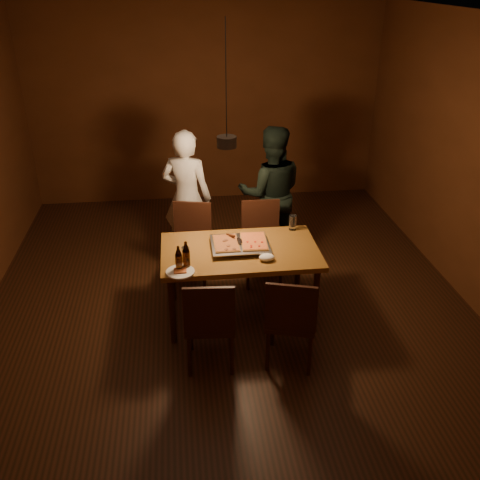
{
  "coord_description": "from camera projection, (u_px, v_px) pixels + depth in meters",
  "views": [
    {
      "loc": [
        -0.45,
        -4.67,
        3.14
      ],
      "look_at": [
        0.1,
        -0.2,
        0.85
      ],
      "focal_mm": 40.0,
      "sensor_mm": 36.0,
      "label": 1
    }
  ],
  "objects": [
    {
      "name": "diner_dark",
      "position": [
        271.0,
        193.0,
        6.25
      ],
      "size": [
        0.82,
        0.66,
        1.6
      ],
      "primitive_type": "imported",
      "rotation": [
        0.0,
        0.0,
        3.06
      ],
      "color": "black",
      "rests_on": "floor"
    },
    {
      "name": "spatula",
      "position": [
        238.0,
        241.0,
        5.12
      ],
      "size": [
        0.2,
        0.25,
        0.04
      ],
      "primitive_type": null,
      "rotation": [
        0.0,
        0.0,
        0.56
      ],
      "color": "silver",
      "rests_on": "pizza_tray"
    },
    {
      "name": "pendant_lamp",
      "position": [
        227.0,
        141.0,
        4.81
      ],
      "size": [
        0.18,
        0.18,
        1.1
      ],
      "color": "black",
      "rests_on": "ceiling"
    },
    {
      "name": "dining_table",
      "position": [
        240.0,
        256.0,
        5.14
      ],
      "size": [
        1.5,
        0.9,
        0.75
      ],
      "color": "#966226",
      "rests_on": "floor"
    },
    {
      "name": "pizza_tray",
      "position": [
        240.0,
        246.0,
        5.12
      ],
      "size": [
        0.57,
        0.47,
        0.05
      ],
      "primitive_type": "cube",
      "rotation": [
        0.0,
        0.0,
        -0.04
      ],
      "color": "silver",
      "rests_on": "dining_table"
    },
    {
      "name": "chair_near_left",
      "position": [
        210.0,
        317.0,
        4.47
      ],
      "size": [
        0.45,
        0.45,
        0.49
      ],
      "rotation": [
        0.0,
        0.0,
        -0.07
      ],
      "color": "#38190F",
      "rests_on": "floor"
    },
    {
      "name": "pizza_cheese",
      "position": [
        254.0,
        241.0,
        5.13
      ],
      "size": [
        0.26,
        0.4,
        0.02
      ],
      "primitive_type": "cube",
      "rotation": [
        0.0,
        0.0,
        -0.05
      ],
      "color": "gold",
      "rests_on": "pizza_tray"
    },
    {
      "name": "water_glass_left",
      "position": [
        186.0,
        253.0,
        4.92
      ],
      "size": [
        0.07,
        0.07,
        0.11
      ],
      "primitive_type": "cylinder",
      "color": "silver",
      "rests_on": "dining_table"
    },
    {
      "name": "beer_bottle_a",
      "position": [
        179.0,
        259.0,
        4.7
      ],
      "size": [
        0.06,
        0.06,
        0.24
      ],
      "color": "black",
      "rests_on": "dining_table"
    },
    {
      "name": "water_glass_right",
      "position": [
        293.0,
        223.0,
        5.46
      ],
      "size": [
        0.08,
        0.08,
        0.16
      ],
      "primitive_type": "cylinder",
      "color": "silver",
      "rests_on": "dining_table"
    },
    {
      "name": "pizza_meat",
      "position": [
        226.0,
        243.0,
        5.1
      ],
      "size": [
        0.24,
        0.37,
        0.02
      ],
      "primitive_type": "cube",
      "rotation": [
        0.0,
        0.0,
        0.01
      ],
      "color": "maroon",
      "rests_on": "pizza_tray"
    },
    {
      "name": "beer_bottle_b",
      "position": [
        186.0,
        255.0,
        4.74
      ],
      "size": [
        0.07,
        0.07,
        0.25
      ],
      "color": "black",
      "rests_on": "dining_table"
    },
    {
      "name": "chair_far_right",
      "position": [
        261.0,
        234.0,
        5.88
      ],
      "size": [
        0.43,
        0.43,
        0.49
      ],
      "rotation": [
        0.0,
        0.0,
        3.13
      ],
      "color": "#38190F",
      "rests_on": "floor"
    },
    {
      "name": "plate_slice",
      "position": [
        180.0,
        272.0,
        4.7
      ],
      "size": [
        0.25,
        0.25,
        0.03
      ],
      "color": "white",
      "rests_on": "dining_table"
    },
    {
      "name": "chair_near_right",
      "position": [
        291.0,
        315.0,
        4.5
      ],
      "size": [
        0.52,
        0.52,
        0.49
      ],
      "rotation": [
        0.0,
        0.0,
        -0.29
      ],
      "color": "#38190F",
      "rests_on": "floor"
    },
    {
      "name": "room_shell",
      "position": [
        227.0,
        178.0,
        4.97
      ],
      "size": [
        6.0,
        6.0,
        6.0
      ],
      "color": "#391B0F",
      "rests_on": "ground"
    },
    {
      "name": "napkin",
      "position": [
        267.0,
        257.0,
        4.9
      ],
      "size": [
        0.15,
        0.11,
        0.06
      ],
      "primitive_type": "ellipsoid",
      "color": "white",
      "rests_on": "dining_table"
    },
    {
      "name": "chair_far_left",
      "position": [
        191.0,
        236.0,
        5.83
      ],
      "size": [
        0.5,
        0.5,
        0.49
      ],
      "rotation": [
        0.0,
        0.0,
        2.91
      ],
      "color": "#38190F",
      "rests_on": "floor"
    },
    {
      "name": "diner_white",
      "position": [
        187.0,
        198.0,
        6.14
      ],
      "size": [
        0.67,
        0.55,
        1.59
      ],
      "primitive_type": "imported",
      "rotation": [
        0.0,
        0.0,
        2.8
      ],
      "color": "white",
      "rests_on": "floor"
    }
  ]
}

